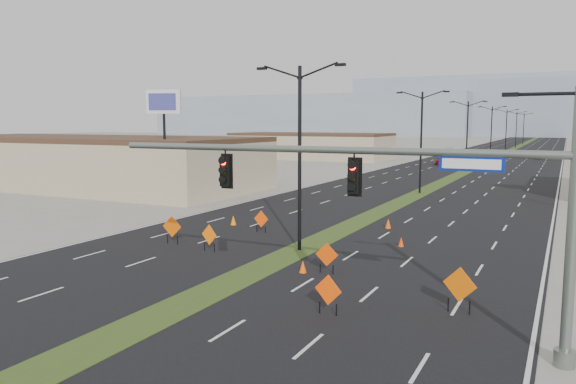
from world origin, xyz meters
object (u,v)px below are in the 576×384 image
at_px(car_mid, 539,155).
at_px(construction_sign_2, 261,220).
at_px(pole_sign_west, 164,110).
at_px(streetlight_0, 300,152).
at_px(streetlight_3, 491,131).
at_px(streetlight_5, 516,128).
at_px(streetlight_4, 506,130).
at_px(cone_1, 401,242).
at_px(car_far, 448,150).
at_px(construction_sign_1, 209,236).
at_px(streetlight_1, 421,139).
at_px(car_left, 444,160).
at_px(signal_mast, 409,193).
at_px(streetlight_6, 524,128).
at_px(construction_sign_4, 328,291).
at_px(cone_3, 233,220).
at_px(streetlight_2, 467,134).
at_px(construction_sign_3, 327,256).
at_px(construction_sign_5, 460,286).
at_px(cone_2, 388,223).
at_px(construction_sign_0, 172,228).
at_px(cone_0, 303,267).

xyz_separation_m(car_mid, construction_sign_2, (-12.32, -89.28, 0.05)).
bearing_deg(pole_sign_west, streetlight_0, -50.64).
distance_m(streetlight_3, streetlight_5, 56.00).
xyz_separation_m(streetlight_4, cone_1, (4.79, -108.63, -5.14)).
bearing_deg(car_far, streetlight_4, 34.03).
relative_size(streetlight_0, streetlight_5, 1.00).
bearing_deg(streetlight_4, construction_sign_1, -92.14).
relative_size(streetlight_1, pole_sign_west, 1.00).
distance_m(car_left, car_mid, 28.37).
bearing_deg(car_far, car_left, -80.18).
distance_m(signal_mast, cone_1, 14.61).
distance_m(streetlight_6, cone_1, 164.78).
relative_size(car_left, car_far, 1.08).
height_order(car_left, construction_sign_1, car_left).
xyz_separation_m(construction_sign_4, cone_3, (-12.76, 13.90, -0.55)).
relative_size(streetlight_2, car_left, 2.07).
bearing_deg(cone_1, signal_mast, -74.27).
relative_size(streetlight_4, car_far, 2.24).
bearing_deg(construction_sign_3, cone_3, 136.67).
height_order(signal_mast, construction_sign_5, signal_mast).
bearing_deg(streetlight_0, cone_2, 73.28).
relative_size(construction_sign_5, cone_3, 2.61).
xyz_separation_m(streetlight_2, construction_sign_0, (-7.29, -57.84, -4.44)).
relative_size(car_far, construction_sign_3, 3.06).
relative_size(streetlight_2, cone_2, 14.79).
xyz_separation_m(car_mid, construction_sign_0, (-15.27, -94.56, 0.19)).
xyz_separation_m(streetlight_1, pole_sign_west, (-20.18, -14.30, 2.75)).
xyz_separation_m(car_left, construction_sign_2, (1.05, -64.25, 0.00)).
bearing_deg(streetlight_5, construction_sign_4, -87.92).
height_order(streetlight_3, car_mid, streetlight_3).
bearing_deg(streetlight_0, streetlight_3, 90.00).
distance_m(signal_mast, streetlight_5, 150.25).
distance_m(signal_mast, cone_2, 19.91).
bearing_deg(streetlight_5, construction_sign_2, -91.82).
bearing_deg(streetlight_0, streetlight_1, 90.00).
bearing_deg(cone_1, construction_sign_5, -64.08).
height_order(car_far, construction_sign_2, construction_sign_2).
height_order(signal_mast, cone_1, signal_mast).
bearing_deg(car_left, cone_0, -82.55).
xyz_separation_m(streetlight_2, cone_2, (2.54, -47.55, -5.08)).
xyz_separation_m(construction_sign_1, construction_sign_3, (7.47, -1.32, -0.02)).
relative_size(streetlight_3, cone_3, 14.93).
bearing_deg(cone_3, streetlight_4, 86.08).
bearing_deg(cone_0, cone_1, 70.69).
height_order(streetlight_6, car_mid, streetlight_6).
xyz_separation_m(signal_mast, car_left, (-13.94, 77.70, -3.97)).
xyz_separation_m(streetlight_3, pole_sign_west, (-20.18, -70.30, 2.75)).
relative_size(streetlight_1, construction_sign_5, 5.72).
bearing_deg(streetlight_6, construction_sign_3, -88.93).
bearing_deg(car_far, streetlight_2, -76.27).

